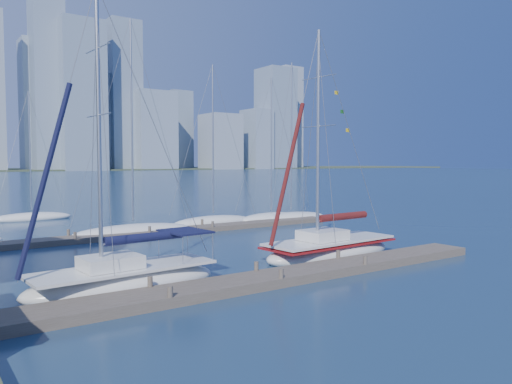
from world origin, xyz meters
TOP-DOWN VIEW (x-y plane):
  - ground at (0.00, 0.00)m, footprint 700.00×700.00m
  - near_dock at (0.00, 0.00)m, footprint 26.00×2.00m
  - far_dock at (2.00, 16.00)m, footprint 30.00×1.80m
  - sailboat_navy at (-5.46, 2.49)m, footprint 8.20×3.21m
  - sailboat_maroon at (6.23, 2.81)m, footprint 8.61×3.27m
  - bg_boat_2 at (0.51, 16.93)m, footprint 9.10×3.11m
  - bg_boat_3 at (8.07, 18.68)m, footprint 7.68×3.90m
  - bg_boat_4 at (13.61, 18.09)m, footprint 6.89×4.21m
  - bg_boat_5 at (15.37, 17.48)m, footprint 7.75×5.14m
  - bg_boat_6 at (-3.59, 30.91)m, footprint 7.07×4.62m

SIDE VIEW (x-z plane):
  - ground at x=0.00m, z-range 0.00..0.00m
  - far_dock at x=2.00m, z-range 0.00..0.36m
  - near_dock at x=0.00m, z-range 0.00..0.40m
  - bg_boat_6 at x=-3.59m, z-range -5.65..6.13m
  - bg_boat_5 at x=15.37m, z-range -6.85..7.39m
  - bg_boat_4 at x=13.61m, z-range -6.17..6.71m
  - bg_boat_3 at x=8.07m, z-range -6.46..7.00m
  - bg_boat_2 at x=0.51m, z-range -7.48..8.05m
  - sailboat_maroon at x=6.23m, z-range -5.36..7.30m
  - sailboat_navy at x=-5.46m, z-range -5.28..7.28m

